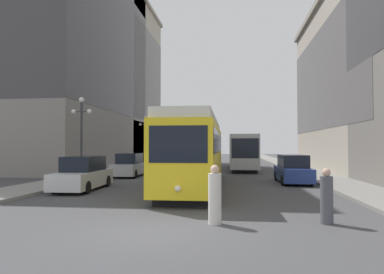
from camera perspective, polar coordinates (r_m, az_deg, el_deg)
The scene contains 14 objects.
ground_plane at distance 9.70m, azimuth -6.62°, elevation -15.65°, with size 200.00×200.00×0.00m, color #424244.
sidewalk_left at distance 50.41m, azimuth -5.44°, elevation -4.21°, with size 2.95×120.00×0.15m, color gray.
sidewalk_right at distance 49.62m, azimuth 14.74°, elevation -4.21°, with size 2.95×120.00×0.15m, color gray.
streetcar at distance 19.44m, azimuth 0.66°, elevation -2.37°, with size 2.86×14.07×3.89m.
transit_bus at distance 35.50m, azimuth 8.45°, elevation -2.27°, with size 2.81×12.90×3.45m.
parked_car_left_near at distance 19.48m, azimuth -17.88°, elevation -5.99°, with size 2.08×5.08×1.82m.
parked_car_left_mid at distance 27.07m, azimuth -10.54°, elevation -4.80°, with size 2.00×4.50×1.82m.
parked_car_right_far at distance 22.88m, azimuth 16.63°, elevation -5.34°, with size 1.95×4.84×1.82m.
pedestrian_crossing_near at distance 11.22m, azimuth 21.78°, elevation -9.53°, with size 0.38×0.38×1.69m.
pedestrian_crossing_far at distance 10.44m, azimuth 3.87°, elevation -9.98°, with size 0.40×0.40×1.79m.
lamp_post_left_near at distance 23.64m, azimuth -18.18°, elevation 1.87°, with size 1.41×0.36×5.50m.
lamp_post_left_far at distance 38.74m, azimuth -7.96°, elevation 0.66°, with size 1.41×0.36×5.72m.
building_left_corner at distance 52.63m, azimuth -13.59°, elevation 8.95°, with size 12.47×16.03×23.27m.
building_left_midblock at distance 40.87m, azimuth -20.81°, elevation 13.02°, with size 12.97×23.14×24.50m.
Camera 1 is at (2.24, -9.14, 2.35)m, focal length 31.59 mm.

